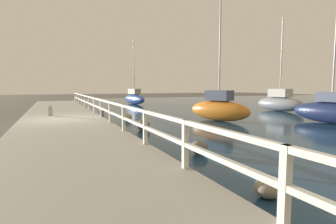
% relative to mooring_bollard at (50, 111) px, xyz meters
% --- Properties ---
extents(ground_plane, '(120.00, 120.00, 0.00)m').
position_rel_mooring_bollard_xyz_m(ground_plane, '(0.56, -1.75, -0.60)').
color(ground_plane, '#4C473D').
extents(dock_walkway, '(3.84, 36.00, 0.33)m').
position_rel_mooring_bollard_xyz_m(dock_walkway, '(0.56, -1.75, -0.44)').
color(dock_walkway, '#9E998E').
rests_on(dock_walkway, ground).
extents(railing, '(0.10, 32.50, 0.92)m').
position_rel_mooring_bollard_xyz_m(railing, '(2.37, -1.75, 0.34)').
color(railing, silver).
rests_on(railing, dock_walkway).
extents(boulder_near_dock, '(0.48, 0.43, 0.36)m').
position_rel_mooring_bollard_xyz_m(boulder_near_dock, '(3.37, -12.12, -0.42)').
color(boulder_near_dock, gray).
rests_on(boulder_near_dock, ground).
extents(boulder_mid_strip, '(0.51, 0.46, 0.38)m').
position_rel_mooring_bollard_xyz_m(boulder_mid_strip, '(3.78, -9.16, -0.41)').
color(boulder_mid_strip, '#666056').
rests_on(boulder_mid_strip, ground).
extents(boulder_downstream, '(0.59, 0.53, 0.44)m').
position_rel_mooring_bollard_xyz_m(boulder_downstream, '(3.67, -4.63, -0.38)').
color(boulder_downstream, slate).
rests_on(boulder_downstream, ground).
extents(boulder_upstream, '(0.40, 0.36, 0.30)m').
position_rel_mooring_bollard_xyz_m(boulder_upstream, '(3.26, 3.38, -0.45)').
color(boulder_upstream, slate).
rests_on(boulder_upstream, ground).
extents(boulder_far_strip, '(0.51, 0.46, 0.38)m').
position_rel_mooring_bollard_xyz_m(boulder_far_strip, '(3.92, -1.16, -0.41)').
color(boulder_far_strip, gray).
rests_on(boulder_far_strip, ground).
extents(mooring_bollard, '(0.23, 0.23, 0.56)m').
position_rel_mooring_bollard_xyz_m(mooring_bollard, '(0.00, 0.00, 0.00)').
color(mooring_bollard, gray).
rests_on(mooring_bollard, dock_walkway).
extents(sailboat_blue, '(1.42, 5.19, 6.81)m').
position_rel_mooring_bollard_xyz_m(sailboat_blue, '(8.28, 12.18, 0.08)').
color(sailboat_blue, '#2D4C9E').
rests_on(sailboat_blue, water_surface).
extents(sailboat_orange, '(2.30, 3.90, 7.01)m').
position_rel_mooring_bollard_xyz_m(sailboat_orange, '(8.45, -3.38, 0.09)').
color(sailboat_orange, orange).
rests_on(sailboat_orange, water_surface).
extents(sailboat_gray, '(1.75, 4.13, 7.04)m').
position_rel_mooring_bollard_xyz_m(sailboat_gray, '(16.14, -0.41, 0.09)').
color(sailboat_gray, gray).
rests_on(sailboat_gray, water_surface).
extents(sailboat_navy, '(1.32, 4.25, 7.90)m').
position_rel_mooring_bollard_xyz_m(sailboat_navy, '(13.03, -6.61, 0.07)').
color(sailboat_navy, '#192347').
rests_on(sailboat_navy, water_surface).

